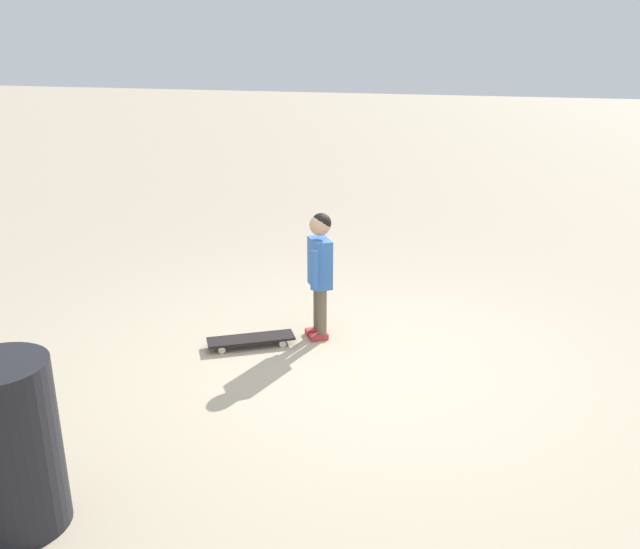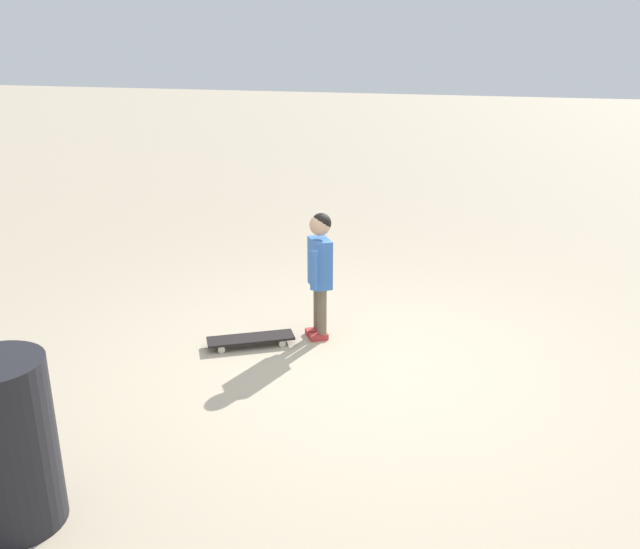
{
  "view_description": "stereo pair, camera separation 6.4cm",
  "coord_description": "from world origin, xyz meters",
  "views": [
    {
      "loc": [
        -0.95,
        4.44,
        2.38
      ],
      "look_at": [
        0.37,
        -0.52,
        0.55
      ],
      "focal_mm": 37.8,
      "sensor_mm": 36.0,
      "label": 1
    },
    {
      "loc": [
        -1.01,
        4.42,
        2.38
      ],
      "look_at": [
        0.37,
        -0.52,
        0.55
      ],
      "focal_mm": 37.8,
      "sensor_mm": 36.0,
      "label": 2
    }
  ],
  "objects": [
    {
      "name": "trash_bin",
      "position": [
        1.26,
        2.08,
        0.46
      ],
      "size": [
        0.48,
        0.48,
        0.92
      ],
      "primitive_type": "cylinder",
      "color": "black",
      "rests_on": "ground"
    },
    {
      "name": "skateboard",
      "position": [
        0.86,
        -0.2,
        0.06
      ],
      "size": [
        0.7,
        0.5,
        0.07
      ],
      "color": "black",
      "rests_on": "ground"
    },
    {
      "name": "ground_plane",
      "position": [
        0.0,
        0.0,
        0.0
      ],
      "size": [
        50.0,
        50.0,
        0.0
      ],
      "primitive_type": "plane",
      "color": "tan"
    },
    {
      "name": "child_person",
      "position": [
        0.37,
        -0.52,
        0.66
      ],
      "size": [
        0.26,
        0.41,
        1.06
      ],
      "color": "brown",
      "rests_on": "ground"
    }
  ]
}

